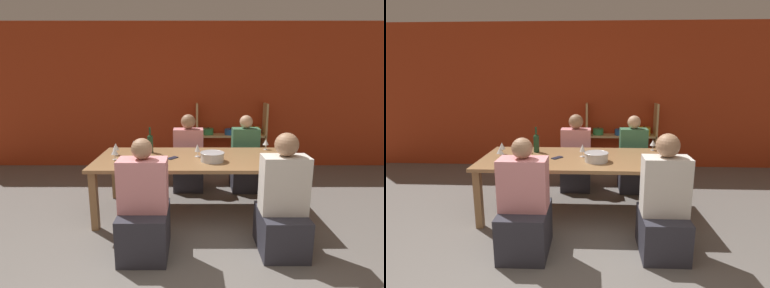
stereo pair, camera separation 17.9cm
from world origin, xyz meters
The scene contains 16 objects.
wall_back_red centered at (0.00, 3.83, 1.35)m, with size 8.80×0.06×2.70m.
shelf_unit centered at (0.80, 3.63, 0.46)m, with size 1.31×0.30×1.24m.
dining_table centered at (0.04, 1.70, 0.65)m, with size 2.38×1.09×0.73m.
mixing_bowl centered at (0.28, 1.53, 0.79)m, with size 0.29×0.29×0.11m.
wine_bottle_green centered at (-0.52, 1.96, 0.86)m, with size 0.08×0.08×0.34m.
wine_glass_red_a centered at (-0.63, 1.93, 0.85)m, with size 0.07×0.07×0.18m.
wine_glass_white_a centered at (-0.94, 1.82, 0.83)m, with size 0.08×0.08×0.16m.
wine_glass_empty_a centered at (-0.90, 1.60, 0.83)m, with size 0.08×0.08×0.14m.
wine_glass_white_b centered at (1.05, 2.13, 0.83)m, with size 0.08×0.08×0.14m.
wine_glass_white_c centered at (-0.74, 1.97, 0.84)m, with size 0.07×0.07×0.16m.
wine_glass_red_b centered at (0.10, 1.75, 0.83)m, with size 0.07×0.07×0.16m.
cell_phone centered at (-0.21, 1.66, 0.73)m, with size 0.15×0.16×0.01m.
person_near_a centered at (0.92, 0.82, 0.44)m, with size 0.44×0.55×1.20m.
person_far_a centered at (-0.02, 2.60, 0.42)m, with size 0.45×0.56×1.16m.
person_near_b centered at (-0.43, 0.77, 0.41)m, with size 0.46×0.57×1.16m.
person_far_b centered at (0.85, 2.54, 0.42)m, with size 0.41×0.51×1.15m.
Camera 2 is at (0.21, -1.90, 1.70)m, focal length 28.00 mm.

